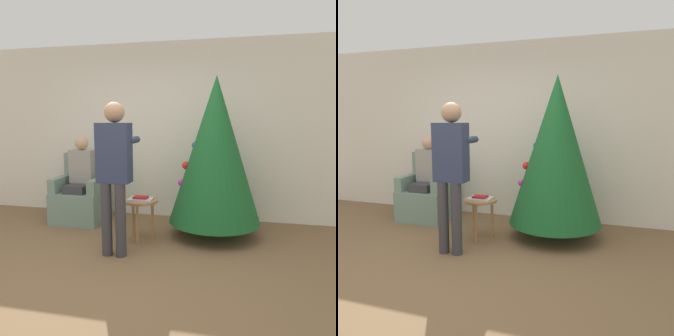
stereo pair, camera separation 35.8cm
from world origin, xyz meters
The scene contains 9 objects.
ground_plane centered at (0.00, 0.00, 0.00)m, with size 14.00×14.00×0.00m, color brown.
wall_back centered at (0.00, 2.23, 1.35)m, with size 8.00×0.06×2.70m.
christmas_tree centered at (0.95, 1.46, 1.14)m, with size 1.20×1.20×2.09m.
armchair centered at (-1.08, 1.70, 0.36)m, with size 0.73×0.67×1.02m.
person_seated centered at (-1.08, 1.68, 0.71)m, with size 0.36×0.46×1.28m.
person_standing centered at (-0.10, 0.60, 1.03)m, with size 0.39×0.57×1.72m.
side_stool centered at (0.05, 1.09, 0.44)m, with size 0.43×0.43×0.53m.
laptop centered at (0.05, 1.09, 0.54)m, with size 0.30×0.24×0.02m.
book centered at (0.05, 1.09, 0.56)m, with size 0.18×0.13×0.02m.
Camera 1 is at (1.27, -2.78, 1.53)m, focal length 35.00 mm.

